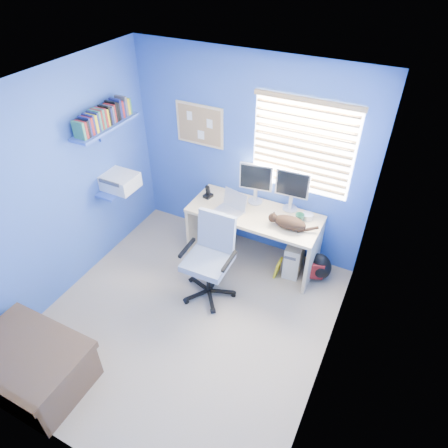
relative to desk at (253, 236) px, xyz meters
The scene contains 23 objects.
floor 1.33m from the desk, 101.65° to the right, with size 3.00×3.20×0.00m, color tan.
ceiling 2.49m from the desk, 101.65° to the right, with size 3.00×3.20×0.00m, color white.
wall_back 0.98m from the desk, 126.86° to the left, with size 3.00×0.01×2.50m, color blue.
wall_front 3.00m from the desk, 95.18° to the right, with size 3.00×0.01×2.50m, color blue.
wall_left 2.33m from the desk, 144.49° to the right, with size 0.01×3.20×2.50m, color blue.
wall_right 1.97m from the desk, 45.31° to the right, with size 0.01×3.20×2.50m, color blue.
desk is the anchor object (origin of this frame).
laptop 0.57m from the desk, 155.58° to the right, with size 0.33×0.26×0.22m, color silver.
monitor_left 0.68m from the desk, 112.07° to the left, with size 0.40×0.12×0.54m, color silver.
monitor_right 0.78m from the desk, 36.37° to the left, with size 0.40×0.12×0.54m, color silver.
phone 0.80m from the desk, behind, with size 0.09×0.11×0.17m, color black.
mug 0.68m from the desk, ahead, with size 0.10×0.09×0.10m, color #2B6F4E.
cd_spindle 0.74m from the desk, 15.77° to the left, with size 0.13×0.13×0.07m, color silver.
cat 0.65m from the desk, 10.18° to the right, with size 0.38×0.20×0.14m, color black.
tower_pc 0.57m from the desk, ahead, with size 0.19×0.44×0.45m, color beige.
drawer_boxes 0.65m from the desk, behind, with size 0.35×0.28×0.27m, color #D0BB8B.
yellow_book 0.50m from the desk, 19.23° to the right, with size 0.03×0.17×0.24m, color yellow.
backpack 0.88m from the desk, ahead, with size 0.32×0.24×0.37m, color black.
bed_corner 2.79m from the desk, 114.40° to the right, with size 1.00×0.71×0.48m, color #4B3A28.
office_chair 0.78m from the desk, 105.98° to the right, with size 0.61×0.61×1.02m.
window_blinds 1.28m from the desk, 38.68° to the left, with size 1.15×0.05×1.10m.
corkboard 1.52m from the desk, 160.31° to the left, with size 0.64×0.02×0.52m.
wall_shelves 2.00m from the desk, 162.60° to the right, with size 0.42×0.90×1.05m.
Camera 1 is at (1.67, -2.37, 3.58)m, focal length 32.00 mm.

